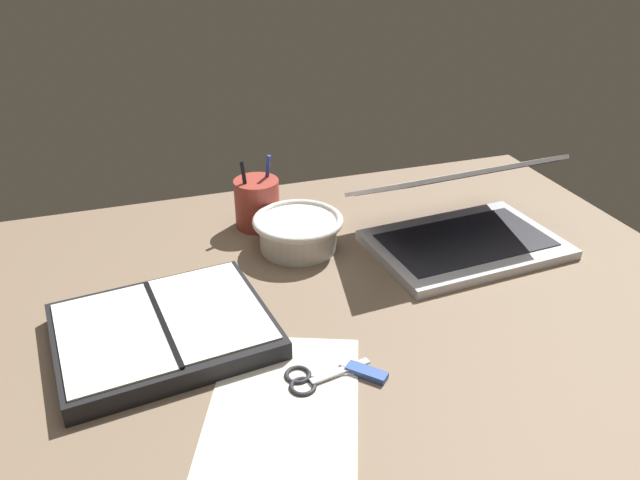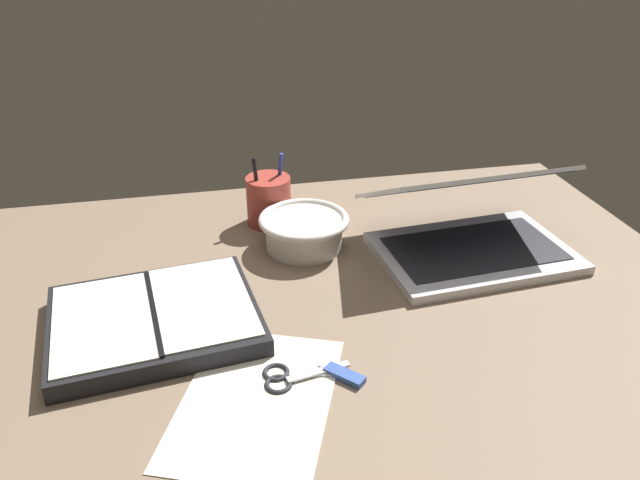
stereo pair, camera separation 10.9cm
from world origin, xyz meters
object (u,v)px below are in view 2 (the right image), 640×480
pen_cup (269,200)px  planner (155,319)px  bowl (304,230)px  scissors (287,377)px  laptop (470,228)px

pen_cup → planner: (-22.61, -32.69, -3.40)cm
bowl → planner: (-27.74, -20.90, -2.00)cm
pen_cup → scissors: bearing=-95.1°
laptop → pen_cup: laptop is taller
planner → bowl: bearing=30.1°
laptop → planner: bearing=-172.0°
bowl → laptop: bearing=-15.3°
bowl → planner: size_ratio=0.50×
laptop → bowl: laptop is taller
bowl → planner: bearing=-143.0°
planner → scissors: (18.28, -16.01, -1.34)cm
bowl → planner: 34.79cm
laptop → planner: size_ratio=1.09×
pen_cup → planner: pen_cup is taller
laptop → pen_cup: bearing=146.1°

